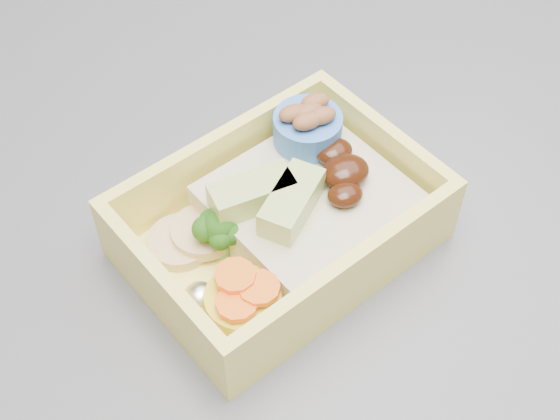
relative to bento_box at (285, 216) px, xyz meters
name	(u,v)px	position (x,y,z in m)	size (l,w,h in m)	color
bento_box	(285,216)	(0.00, 0.00, 0.00)	(0.21, 0.18, 0.07)	#FDEF68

